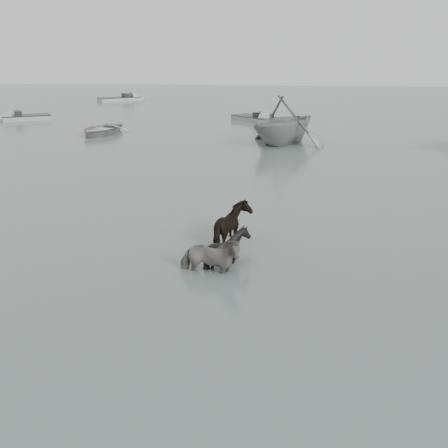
{
  "coord_description": "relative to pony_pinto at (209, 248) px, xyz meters",
  "views": [
    {
      "loc": [
        2.23,
        -13.4,
        5.61
      ],
      "look_at": [
        0.88,
        0.91,
        1.0
      ],
      "focal_mm": 45.0,
      "sensor_mm": 36.0,
      "label": 1
    }
  ],
  "objects": [
    {
      "name": "rowboat_trail",
      "position": [
        2.04,
        20.04,
        0.79
      ],
      "size": [
        7.25,
        7.43,
        2.97
      ],
      "primitive_type": "imported",
      "rotation": [
        0.0,
        0.0,
        2.51
      ],
      "color": "gray",
      "rests_on": "ground"
    },
    {
      "name": "ground",
      "position": [
        -0.6,
        0.15,
        -0.7
      ],
      "size": [
        140.0,
        140.0,
        0.0
      ],
      "primitive_type": "plane",
      "color": "#4A5854",
      "rests_on": "ground"
    },
    {
      "name": "skiff_outer",
      "position": [
        -17.82,
        29.15,
        -0.32
      ],
      "size": [
        5.12,
        3.79,
        0.75
      ],
      "primitive_type": null,
      "rotation": [
        0.0,
        0.0,
        3.64
      ],
      "color": "#A9A8A4",
      "rests_on": "ground"
    },
    {
      "name": "pony_dark",
      "position": [
        0.43,
        2.46,
        0.03
      ],
      "size": [
        1.43,
        1.61,
        1.47
      ],
      "primitive_type": "imported",
      "rotation": [
        0.0,
        0.0,
        1.7
      ],
      "color": "black",
      "rests_on": "ground"
    },
    {
      "name": "skiff_mid",
      "position": [
        -0.12,
        30.23,
        -0.32
      ],
      "size": [
        4.79,
        4.73,
        0.75
      ],
      "primitive_type": null,
      "rotation": [
        0.0,
        0.0,
        -0.77
      ],
      "color": "gray",
      "rests_on": "ground"
    },
    {
      "name": "skiff_far",
      "position": [
        -14.84,
        45.04,
        -0.32
      ],
      "size": [
        5.75,
        4.93,
        0.75
      ],
      "primitive_type": null,
      "rotation": [
        0.0,
        0.0,
        0.65
      ],
      "color": "#AFB2AF",
      "rests_on": "ground"
    },
    {
      "name": "pony_pinto",
      "position": [
        0.0,
        0.0,
        0.0
      ],
      "size": [
        1.74,
        0.95,
        1.4
      ],
      "primitive_type": "imported",
      "rotation": [
        0.0,
        0.0,
        1.45
      ],
      "color": "black",
      "rests_on": "ground"
    },
    {
      "name": "rowboat_lead",
      "position": [
        -9.92,
        22.73,
        -0.26
      ],
      "size": [
        3.66,
        4.64,
        0.87
      ],
      "primitive_type": "imported",
      "rotation": [
        0.0,
        0.0,
        -0.17
      ],
      "color": "beige",
      "rests_on": "ground"
    },
    {
      "name": "pony_black",
      "position": [
        0.39,
        0.71,
        -0.04
      ],
      "size": [
        1.22,
        1.09,
        1.31
      ],
      "primitive_type": "imported",
      "rotation": [
        0.0,
        0.0,
        1.54
      ],
      "color": "black",
      "rests_on": "ground"
    }
  ]
}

